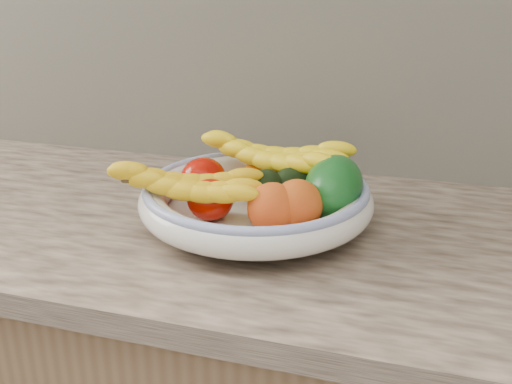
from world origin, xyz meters
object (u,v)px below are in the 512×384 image
object	(u,v)px
fruit_bowl	(256,198)
green_mango	(333,187)
banana_bunch_back	(271,160)
banana_bunch_front	(185,189)

from	to	relation	value
fruit_bowl	green_mango	bearing A→B (deg)	8.34
banana_bunch_back	banana_bunch_front	bearing A→B (deg)	-109.34
fruit_bowl	banana_bunch_back	size ratio (longest dim) A/B	1.29
banana_bunch_front	green_mango	bearing A→B (deg)	10.73
fruit_bowl	banana_bunch_front	xyz separation A→B (m)	(-0.09, -0.07, 0.03)
banana_bunch_back	banana_bunch_front	world-z (taller)	banana_bunch_back
banana_bunch_back	banana_bunch_front	size ratio (longest dim) A/B	1.16
fruit_bowl	banana_bunch_back	world-z (taller)	banana_bunch_back
fruit_bowl	banana_bunch_back	xyz separation A→B (m)	(0.00, 0.09, 0.04)
banana_bunch_back	green_mango	bearing A→B (deg)	-18.29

